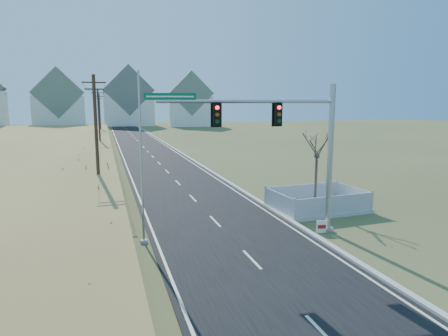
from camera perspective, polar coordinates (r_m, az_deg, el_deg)
ground at (r=19.71m, az=1.91°, el=-11.00°), size 260.00×260.00×0.00m
road at (r=68.11m, az=-11.74°, el=3.26°), size 8.00×180.00×0.06m
curb at (r=68.60m, az=-8.28°, el=3.45°), size 0.30×180.00×0.18m
utility_pole_near at (r=32.59m, az=-17.80°, el=5.01°), size 1.80×0.26×9.00m
utility_pole_mid at (r=62.55m, az=-17.43°, el=6.81°), size 1.80×0.26×9.00m
utility_pole_far at (r=92.54m, az=-17.31°, el=7.44°), size 1.80×0.26×9.00m
condo_nnw at (r=126.09m, az=-22.57°, el=8.53°), size 14.93×11.17×17.03m
condo_n at (r=129.76m, az=-13.49°, el=9.26°), size 15.27×10.20×18.54m
condo_ne at (r=124.26m, az=-4.83°, el=9.14°), size 14.12×10.51×16.52m
traffic_signal_mast at (r=20.72m, az=10.24°, el=3.31°), size 9.75×1.32×7.80m
fence_enclosure at (r=26.59m, az=13.13°, el=-5.28°), size 6.09×4.37×1.33m
open_sign at (r=21.97m, az=13.78°, el=-8.14°), size 0.54×0.19×0.67m
flagpole at (r=19.55m, az=-11.66°, el=-1.26°), size 0.37×0.37×8.32m
bare_tree at (r=26.02m, az=13.17°, el=3.49°), size 2.03×2.03×5.37m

